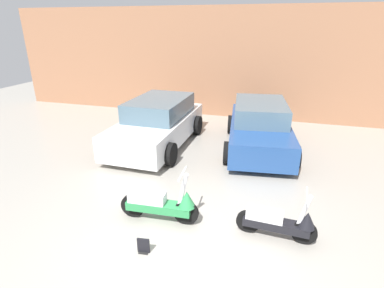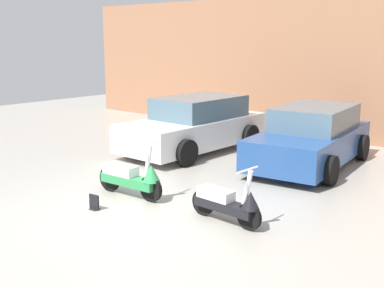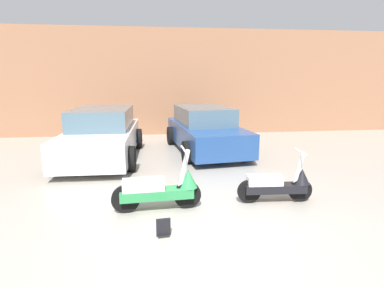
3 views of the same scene
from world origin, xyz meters
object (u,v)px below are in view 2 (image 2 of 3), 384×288
at_px(scooter_front_left, 132,177).
at_px(scooter_front_right, 228,203).
at_px(car_rear_left, 195,125).
at_px(car_rear_center, 311,138).
at_px(placard_near_left_scooter, 94,203).

bearing_deg(scooter_front_left, scooter_front_right, -1.24).
bearing_deg(scooter_front_right, scooter_front_left, -174.59).
bearing_deg(scooter_front_right, car_rear_left, 138.94).
height_order(car_rear_left, car_rear_center, car_rear_left).
height_order(scooter_front_right, car_rear_left, car_rear_left).
bearing_deg(placard_near_left_scooter, scooter_front_right, 24.91).
relative_size(car_rear_center, placard_near_left_scooter, 15.70).
height_order(scooter_front_left, car_rear_left, car_rear_left).
distance_m(scooter_front_left, placard_near_left_scooter, 0.91).
distance_m(scooter_front_left, car_rear_center, 4.38).
bearing_deg(scooter_front_left, placard_near_left_scooter, -92.55).
bearing_deg(car_rear_left, scooter_front_right, 46.70).
bearing_deg(car_rear_left, placard_near_left_scooter, 19.95).
distance_m(scooter_front_right, placard_near_left_scooter, 2.28).
bearing_deg(car_rear_center, placard_near_left_scooter, -22.61).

